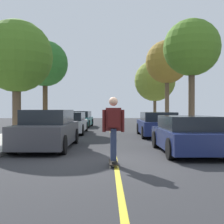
{
  "coord_description": "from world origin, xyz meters",
  "views": [
    {
      "loc": [
        -0.22,
        -8.12,
        1.48
      ],
      "look_at": [
        -0.02,
        5.14,
        1.35
      ],
      "focal_mm": 46.41,
      "sensor_mm": 36.0,
      "label": 1
    }
  ],
  "objects_px": {
    "parked_car_right_near": "(157,124)",
    "street_tree_right_nearest": "(192,48)",
    "parked_car_left_nearest": "(48,130)",
    "street_tree_left_near": "(45,64)",
    "parked_car_left_near": "(71,123)",
    "street_tree_right_near": "(167,62)",
    "skateboard": "(113,162)",
    "skateboarder": "(113,125)",
    "parked_car_right_nearest": "(187,135)",
    "street_tree_left_nearest": "(16,57)",
    "street_tree_right_far": "(155,81)",
    "parked_car_left_far": "(81,119)"
  },
  "relations": [
    {
      "from": "parked_car_left_nearest",
      "to": "street_tree_right_near",
      "type": "distance_m",
      "value": 14.97
    },
    {
      "from": "parked_car_left_near",
      "to": "street_tree_right_near",
      "type": "bearing_deg",
      "value": 38.43
    },
    {
      "from": "street_tree_right_far",
      "to": "parked_car_right_near",
      "type": "bearing_deg",
      "value": -98.78
    },
    {
      "from": "parked_car_left_near",
      "to": "street_tree_left_nearest",
      "type": "distance_m",
      "value": 5.5
    },
    {
      "from": "parked_car_right_nearest",
      "to": "skateboarder",
      "type": "relative_size",
      "value": 2.37
    },
    {
      "from": "skateboarder",
      "to": "street_tree_right_nearest",
      "type": "bearing_deg",
      "value": 62.61
    },
    {
      "from": "street_tree_left_nearest",
      "to": "street_tree_right_nearest",
      "type": "relative_size",
      "value": 0.86
    },
    {
      "from": "parked_car_right_near",
      "to": "parked_car_left_nearest",
      "type": "bearing_deg",
      "value": -136.51
    },
    {
      "from": "parked_car_right_near",
      "to": "street_tree_right_nearest",
      "type": "bearing_deg",
      "value": 21.79
    },
    {
      "from": "parked_car_left_nearest",
      "to": "parked_car_left_far",
      "type": "bearing_deg",
      "value": 90.0
    },
    {
      "from": "street_tree_left_near",
      "to": "street_tree_right_nearest",
      "type": "bearing_deg",
      "value": -22.36
    },
    {
      "from": "parked_car_right_near",
      "to": "street_tree_left_nearest",
      "type": "height_order",
      "value": "street_tree_left_nearest"
    },
    {
      "from": "skateboarder",
      "to": "parked_car_right_near",
      "type": "bearing_deg",
      "value": 72.67
    },
    {
      "from": "skateboard",
      "to": "skateboarder",
      "type": "bearing_deg",
      "value": -88.8
    },
    {
      "from": "street_tree_right_nearest",
      "to": "parked_car_right_near",
      "type": "bearing_deg",
      "value": -158.21
    },
    {
      "from": "parked_car_right_near",
      "to": "street_tree_left_near",
      "type": "relative_size",
      "value": 0.7
    },
    {
      "from": "parked_car_left_far",
      "to": "skateboarder",
      "type": "xyz_separation_m",
      "value": [
        2.4,
        -16.58,
        0.4
      ]
    },
    {
      "from": "parked_car_right_nearest",
      "to": "street_tree_right_far",
      "type": "bearing_deg",
      "value": 83.86
    },
    {
      "from": "street_tree_right_far",
      "to": "skateboarder",
      "type": "relative_size",
      "value": 3.74
    },
    {
      "from": "parked_car_left_nearest",
      "to": "street_tree_right_far",
      "type": "bearing_deg",
      "value": 69.02
    },
    {
      "from": "parked_car_left_near",
      "to": "street_tree_left_near",
      "type": "relative_size",
      "value": 0.75
    },
    {
      "from": "parked_car_right_nearest",
      "to": "street_tree_left_nearest",
      "type": "relative_size",
      "value": 0.71
    },
    {
      "from": "parked_car_left_nearest",
      "to": "parked_car_right_nearest",
      "type": "xyz_separation_m",
      "value": [
        4.94,
        -1.26,
        -0.08
      ]
    },
    {
      "from": "parked_car_left_nearest",
      "to": "parked_car_left_far",
      "type": "relative_size",
      "value": 1.01
    },
    {
      "from": "parked_car_left_near",
      "to": "street_tree_right_near",
      "type": "xyz_separation_m",
      "value": [
        7.06,
        5.6,
        4.64
      ]
    },
    {
      "from": "parked_car_left_near",
      "to": "street_tree_left_nearest",
      "type": "bearing_deg",
      "value": -119.08
    },
    {
      "from": "parked_car_left_nearest",
      "to": "parked_car_right_near",
      "type": "height_order",
      "value": "parked_car_left_nearest"
    },
    {
      "from": "street_tree_right_far",
      "to": "skateboard",
      "type": "bearing_deg",
      "value": -102.05
    },
    {
      "from": "parked_car_left_near",
      "to": "parked_car_left_far",
      "type": "bearing_deg",
      "value": 89.99
    },
    {
      "from": "parked_car_left_near",
      "to": "street_tree_right_near",
      "type": "distance_m",
      "value": 10.14
    },
    {
      "from": "parked_car_right_near",
      "to": "street_tree_left_near",
      "type": "xyz_separation_m",
      "value": [
        -7.06,
        4.62,
        3.98
      ]
    },
    {
      "from": "street_tree_right_far",
      "to": "skateboarder",
      "type": "xyz_separation_m",
      "value": [
        -4.66,
        -21.88,
        -3.3
      ]
    },
    {
      "from": "parked_car_right_near",
      "to": "street_tree_right_nearest",
      "type": "distance_m",
      "value": 4.88
    },
    {
      "from": "street_tree_left_near",
      "to": "skateboarder",
      "type": "bearing_deg",
      "value": -70.53
    },
    {
      "from": "street_tree_right_nearest",
      "to": "skateboarder",
      "type": "relative_size",
      "value": 3.84
    },
    {
      "from": "parked_car_left_nearest",
      "to": "street_tree_left_near",
      "type": "distance_m",
      "value": 10.33
    },
    {
      "from": "parked_car_left_nearest",
      "to": "parked_car_left_near",
      "type": "height_order",
      "value": "parked_car_left_nearest"
    },
    {
      "from": "street_tree_right_far",
      "to": "street_tree_right_nearest",
      "type": "bearing_deg",
      "value": -90.0
    },
    {
      "from": "parked_car_left_far",
      "to": "parked_car_right_near",
      "type": "xyz_separation_m",
      "value": [
        4.94,
        -8.43,
        -0.0
      ]
    },
    {
      "from": "street_tree_right_nearest",
      "to": "street_tree_left_nearest",
      "type": "bearing_deg",
      "value": -164.4
    },
    {
      "from": "skateboard",
      "to": "skateboarder",
      "type": "height_order",
      "value": "skateboarder"
    },
    {
      "from": "street_tree_right_far",
      "to": "skateboard",
      "type": "distance_m",
      "value": 22.74
    },
    {
      "from": "street_tree_left_nearest",
      "to": "street_tree_right_near",
      "type": "relative_size",
      "value": 0.81
    },
    {
      "from": "street_tree_right_nearest",
      "to": "street_tree_left_near",
      "type": "bearing_deg",
      "value": 157.64
    },
    {
      "from": "parked_car_right_near",
      "to": "street_tree_right_far",
      "type": "distance_m",
      "value": 14.38
    },
    {
      "from": "street_tree_right_near",
      "to": "parked_car_left_far",
      "type": "bearing_deg",
      "value": 174.07
    },
    {
      "from": "street_tree_left_nearest",
      "to": "street_tree_left_near",
      "type": "bearing_deg",
      "value": 90.0
    },
    {
      "from": "parked_car_right_near",
      "to": "street_tree_right_nearest",
      "type": "xyz_separation_m",
      "value": [
        2.12,
        0.85,
        4.31
      ]
    },
    {
      "from": "street_tree_left_near",
      "to": "skateboard",
      "type": "height_order",
      "value": "street_tree_left_near"
    },
    {
      "from": "parked_car_left_near",
      "to": "skateboarder",
      "type": "xyz_separation_m",
      "value": [
        2.4,
        -10.25,
        0.42
      ]
    }
  ]
}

